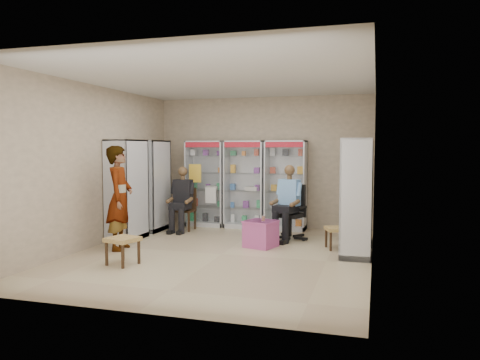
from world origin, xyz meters
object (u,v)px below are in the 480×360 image
(cabinet_left_far, at_px, (152,186))
(wooden_chair, at_px, (184,209))
(cabinet_right_far, at_px, (359,192))
(cabinet_left_near, at_px, (127,190))
(pink_trunk, at_px, (261,234))
(woven_stool_a, at_px, (337,238))
(cabinet_back_mid, at_px, (245,184))
(woven_stool_b, at_px, (123,251))
(cabinet_back_left, at_px, (206,183))
(cabinet_back_right, at_px, (286,185))
(office_chair, at_px, (290,212))
(cabinet_right_near, at_px, (356,198))
(standing_man, at_px, (120,198))
(seated_shopkeeper, at_px, (290,205))

(cabinet_left_far, height_order, wooden_chair, cabinet_left_far)
(cabinet_right_far, bearing_deg, cabinet_left_far, 87.43)
(cabinet_left_near, xyz_separation_m, pink_trunk, (2.74, 0.06, -0.75))
(cabinet_right_far, height_order, woven_stool_a, cabinet_right_far)
(cabinet_left_far, xyz_separation_m, woven_stool_a, (4.11, -0.81, -0.80))
(cabinet_left_near, distance_m, wooden_chair, 1.56)
(cabinet_back_mid, height_order, wooden_chair, cabinet_back_mid)
(cabinet_left_near, distance_m, pink_trunk, 2.84)
(cabinet_left_near, bearing_deg, cabinet_right_far, 101.41)
(cabinet_back_mid, bearing_deg, woven_stool_b, -103.40)
(cabinet_right_far, bearing_deg, woven_stool_a, 150.39)
(cabinet_right_far, distance_m, pink_trunk, 2.06)
(cabinet_back_left, xyz_separation_m, cabinet_back_right, (1.90, 0.00, 0.00))
(office_chair, relative_size, pink_trunk, 2.16)
(woven_stool_b, bearing_deg, office_chair, 51.89)
(cabinet_right_near, xyz_separation_m, standing_man, (-4.12, -0.65, -0.06))
(cabinet_back_left, xyz_separation_m, cabinet_back_mid, (0.95, 0.00, 0.00))
(cabinet_right_near, xyz_separation_m, woven_stool_b, (-3.50, -1.62, -0.78))
(cabinet_right_far, bearing_deg, cabinet_back_mid, 66.35)
(pink_trunk, height_order, woven_stool_a, pink_trunk)
(wooden_chair, distance_m, office_chair, 2.48)
(office_chair, bearing_deg, standing_man, -129.49)
(cabinet_left_far, distance_m, cabinet_left_near, 1.10)
(cabinet_back_right, bearing_deg, woven_stool_a, -53.71)
(cabinet_right_far, bearing_deg, woven_stool_b, 127.92)
(cabinet_right_far, bearing_deg, office_chair, 88.32)
(cabinet_back_mid, xyz_separation_m, seated_shopkeeper, (1.25, -1.14, -0.30))
(cabinet_back_left, relative_size, seated_shopkeeper, 1.42)
(office_chair, relative_size, seated_shopkeeper, 0.79)
(seated_shopkeeper, bearing_deg, woven_stool_a, -13.72)
(cabinet_right_far, distance_m, woven_stool_a, 1.07)
(cabinet_left_far, height_order, cabinet_left_near, same)
(cabinet_left_far, relative_size, woven_stool_a, 5.01)
(cabinet_back_mid, distance_m, cabinet_left_far, 2.10)
(standing_man, bearing_deg, cabinet_left_far, -5.09)
(woven_stool_b, bearing_deg, cabinet_right_far, 37.92)
(pink_trunk, bearing_deg, cabinet_right_near, -8.61)
(cabinet_left_near, xyz_separation_m, woven_stool_a, (4.11, 0.29, -0.80))
(office_chair, distance_m, seated_shopkeeper, 0.16)
(cabinet_back_mid, distance_m, wooden_chair, 1.50)
(cabinet_back_mid, bearing_deg, wooden_chair, -148.69)
(cabinet_back_left, height_order, pink_trunk, cabinet_back_left)
(cabinet_left_near, xyz_separation_m, woven_stool_b, (0.96, -1.82, -0.78))
(cabinet_left_near, bearing_deg, office_chair, 106.70)
(cabinet_back_right, relative_size, seated_shopkeeper, 1.42)
(cabinet_back_right, height_order, wooden_chair, cabinet_back_right)
(office_chair, xyz_separation_m, seated_shopkeeper, (0.00, -0.05, 0.15))
(cabinet_back_right, bearing_deg, cabinet_back_left, 180.00)
(cabinet_left_near, bearing_deg, cabinet_right_near, 87.43)
(cabinet_back_mid, xyz_separation_m, woven_stool_b, (-0.92, -3.85, -0.78))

